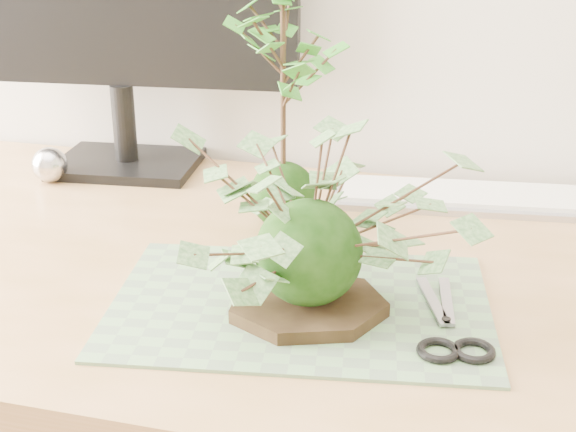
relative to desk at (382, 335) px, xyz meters
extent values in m
cube|color=tan|center=(0.00, 0.00, 0.07)|extent=(1.60, 0.70, 0.04)
cube|color=tan|center=(-0.74, 0.29, -0.30)|extent=(0.06, 0.06, 0.70)
cube|color=#5D785C|center=(-0.08, -0.11, 0.09)|extent=(0.46, 0.34, 0.00)
cylinder|color=black|center=(-0.07, -0.13, 0.10)|extent=(0.23, 0.23, 0.01)
sphere|color=black|center=(-0.07, -0.13, 0.16)|extent=(0.11, 0.11, 0.11)
sphere|color=black|center=(-0.16, 0.11, 0.13)|extent=(0.09, 0.09, 0.09)
cylinder|color=#392416|center=(-0.16, 0.11, 0.27)|extent=(0.01, 0.01, 0.22)
cube|color=#AFAFB8|center=(0.10, 0.26, 0.09)|extent=(0.43, 0.17, 0.01)
cube|color=white|center=(0.10, 0.26, 0.10)|extent=(0.40, 0.15, 0.01)
cube|color=black|center=(-0.47, 0.27, 0.10)|extent=(0.24, 0.19, 0.02)
cylinder|color=black|center=(-0.47, 0.27, 0.17)|extent=(0.04, 0.04, 0.12)
sphere|color=silver|center=(-0.56, 0.18, 0.12)|extent=(0.06, 0.06, 0.06)
cube|color=gray|center=(0.08, -0.07, 0.09)|extent=(0.05, 0.10, 0.00)
cube|color=gray|center=(0.09, -0.07, 0.09)|extent=(0.03, 0.11, 0.00)
torus|color=black|center=(0.07, -0.17, 0.10)|extent=(0.05, 0.05, 0.01)
torus|color=black|center=(0.10, -0.17, 0.10)|extent=(0.05, 0.05, 0.01)
camera|label=1|loc=(0.11, -0.87, 0.53)|focal=50.00mm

